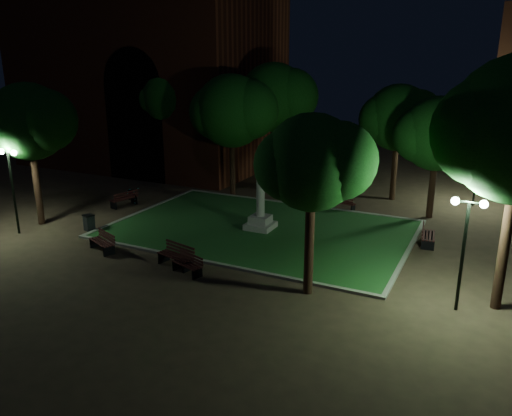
{
  "coord_description": "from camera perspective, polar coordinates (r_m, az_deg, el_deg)",
  "views": [
    {
      "loc": [
        10.78,
        -20.5,
        8.73
      ],
      "look_at": [
        0.23,
        1.0,
        1.51
      ],
      "focal_mm": 35.0,
      "sensor_mm": 36.0,
      "label": 1
    }
  ],
  "objects": [
    {
      "name": "bench_left_side",
      "position": [
        31.47,
        -14.81,
        0.96
      ],
      "size": [
        0.99,
        1.84,
        0.96
      ],
      "rotation": [
        0.0,
        0.0,
        -1.8
      ],
      "color": "black",
      "rests_on": "ground"
    },
    {
      "name": "tree_ne",
      "position": [
        29.12,
        20.22,
        7.95
      ],
      "size": [
        5.0,
        4.08,
        6.82
      ],
      "color": "black",
      "rests_on": "ground"
    },
    {
      "name": "lamppost_ne",
      "position": [
        32.77,
        24.08,
        5.03
      ],
      "size": [
        1.18,
        0.28,
        4.05
      ],
      "color": "black",
      "rests_on": "ground"
    },
    {
      "name": "bench_near_left",
      "position": [
        22.06,
        -9.05,
        -5.44
      ],
      "size": [
        1.88,
        1.01,
        0.98
      ],
      "rotation": [
        0.0,
        0.0,
        -0.23
      ],
      "color": "black",
      "rests_on": "ground"
    },
    {
      "name": "tree_se",
      "position": [
        18.02,
        6.63,
        5.12
      ],
      "size": [
        4.39,
        3.58,
        6.92
      ],
      "color": "black",
      "rests_on": "ground"
    },
    {
      "name": "bench_west_near",
      "position": [
        24.56,
        -17.08,
        -3.76
      ],
      "size": [
        1.73,
        1.14,
        0.9
      ],
      "rotation": [
        0.0,
        0.0,
        -0.38
      ],
      "color": "black",
      "rests_on": "ground"
    },
    {
      "name": "tree_far_north",
      "position": [
        34.4,
        2.16,
        12.5
      ],
      "size": [
        5.71,
        4.66,
        8.5
      ],
      "color": "black",
      "rests_on": "ground"
    },
    {
      "name": "lamppost_sw",
      "position": [
        27.9,
        -26.21,
        3.37
      ],
      "size": [
        1.18,
        0.28,
        4.4
      ],
      "color": "black",
      "rests_on": "ground"
    },
    {
      "name": "tree_north_er",
      "position": [
        32.28,
        16.13,
        9.87
      ],
      "size": [
        5.03,
        4.11,
        7.26
      ],
      "color": "black",
      "rests_on": "ground"
    },
    {
      "name": "lawn_kerb",
      "position": [
        26.41,
        0.51,
        -2.38
      ],
      "size": [
        15.4,
        10.4,
        0.12
      ],
      "color": "slate",
      "rests_on": "ground"
    },
    {
      "name": "bicycle",
      "position": [
        32.34,
        -14.0,
        1.52
      ],
      "size": [
        1.93,
        1.54,
        0.98
      ],
      "primitive_type": "imported",
      "rotation": [
        0.0,
        0.0,
        1.01
      ],
      "color": "black",
      "rests_on": "ground"
    },
    {
      "name": "lamppost_nw",
      "position": [
        38.43,
        -10.88,
        8.02
      ],
      "size": [
        1.18,
        0.28,
        4.38
      ],
      "color": "black",
      "rests_on": "ground"
    },
    {
      "name": "trash_bin",
      "position": [
        27.66,
        -18.54,
        -1.57
      ],
      "size": [
        0.62,
        0.62,
        0.86
      ],
      "color": "black",
      "rests_on": "ground"
    },
    {
      "name": "bench_far_side",
      "position": [
        30.23,
        9.91,
        0.49
      ],
      "size": [
        1.52,
        0.76,
        0.8
      ],
      "rotation": [
        0.0,
        0.0,
        2.96
      ],
      "color": "black",
      "rests_on": "ground"
    },
    {
      "name": "tree_north_wl",
      "position": [
        32.04,
        -2.66,
        11.0
      ],
      "size": [
        5.68,
        4.64,
        7.83
      ],
      "color": "black",
      "rests_on": "ground"
    },
    {
      "name": "tree_nw",
      "position": [
        37.18,
        -9.2,
        12.39
      ],
      "size": [
        5.76,
        4.7,
        8.37
      ],
      "color": "black",
      "rests_on": "ground"
    },
    {
      "name": "tree_west",
      "position": [
        28.61,
        -24.44,
        8.94
      ],
      "size": [
        4.94,
        4.03,
        7.58
      ],
      "color": "black",
      "rests_on": "ground"
    },
    {
      "name": "monument",
      "position": [
        26.13,
        0.51,
        -0.52
      ],
      "size": [
        1.4,
        1.4,
        3.2
      ],
      "color": "gray",
      "rests_on": "lawn"
    },
    {
      "name": "bench_right_side",
      "position": [
        25.63,
        18.96,
        -3.02
      ],
      "size": [
        0.8,
        1.79,
        0.95
      ],
      "rotation": [
        0.0,
        0.0,
        1.69
      ],
      "color": "black",
      "rests_on": "ground"
    },
    {
      "name": "lamppost_se",
      "position": [
        18.66,
        22.83,
        -2.63
      ],
      "size": [
        1.18,
        0.28,
        4.17
      ],
      "color": "black",
      "rests_on": "ground"
    },
    {
      "name": "building_main",
      "position": [
        43.44,
        -12.1,
        14.65
      ],
      "size": [
        20.0,
        12.0,
        15.0
      ],
      "color": "#511F13",
      "rests_on": "ground"
    },
    {
      "name": "lawn",
      "position": [
        26.42,
        0.51,
        -2.42
      ],
      "size": [
        15.0,
        10.0,
        0.08
      ],
      "primitive_type": "cube",
      "color": "#204E20",
      "rests_on": "ground"
    },
    {
      "name": "bench_near_right",
      "position": [
        21.3,
        -7.77,
        -6.42
      ],
      "size": [
        1.6,
        0.97,
        0.83
      ],
      "rotation": [
        0.0,
        0.0,
        -0.32
      ],
      "color": "black",
      "rests_on": "ground"
    },
    {
      "name": "ground",
      "position": [
        24.75,
        -1.5,
        -3.87
      ],
      "size": [
        80.0,
        80.0,
        0.0
      ],
      "primitive_type": "plane",
      "color": "#3C2C20"
    }
  ]
}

